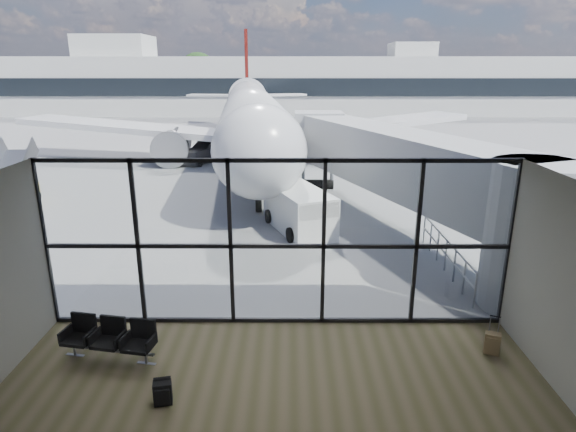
{
  "coord_description": "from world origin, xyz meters",
  "views": [
    {
      "loc": [
        0.33,
        -11.63,
        6.62
      ],
      "look_at": [
        0.27,
        3.0,
        2.08
      ],
      "focal_mm": 30.0,
      "sensor_mm": 36.0,
      "label": 1
    }
  ],
  "objects_px": {
    "belt_loader": "(198,155)",
    "backpack": "(163,393)",
    "mobile_stairs": "(10,194)",
    "service_van": "(300,210)",
    "airliner": "(250,114)",
    "seating_row": "(111,336)",
    "suitcase": "(492,343)"
  },
  "relations": [
    {
      "from": "belt_loader",
      "to": "mobile_stairs",
      "type": "bearing_deg",
      "value": -105.4
    },
    {
      "from": "suitcase",
      "to": "airliner",
      "type": "height_order",
      "value": "airliner"
    },
    {
      "from": "service_van",
      "to": "belt_loader",
      "type": "bearing_deg",
      "value": 93.86
    },
    {
      "from": "suitcase",
      "to": "mobile_stairs",
      "type": "height_order",
      "value": "mobile_stairs"
    },
    {
      "from": "airliner",
      "to": "mobile_stairs",
      "type": "bearing_deg",
      "value": -132.25
    },
    {
      "from": "suitcase",
      "to": "belt_loader",
      "type": "relative_size",
      "value": 0.23
    },
    {
      "from": "suitcase",
      "to": "belt_loader",
      "type": "bearing_deg",
      "value": 136.55
    },
    {
      "from": "backpack",
      "to": "mobile_stairs",
      "type": "distance_m",
      "value": 18.46
    },
    {
      "from": "suitcase",
      "to": "backpack",
      "type": "bearing_deg",
      "value": -145.09
    },
    {
      "from": "backpack",
      "to": "suitcase",
      "type": "relative_size",
      "value": 0.57
    },
    {
      "from": "seating_row",
      "to": "belt_loader",
      "type": "distance_m",
      "value": 24.28
    },
    {
      "from": "service_van",
      "to": "mobile_stairs",
      "type": "distance_m",
      "value": 14.72
    },
    {
      "from": "mobile_stairs",
      "to": "belt_loader",
      "type": "bearing_deg",
      "value": 51.65
    },
    {
      "from": "backpack",
      "to": "airliner",
      "type": "xyz_separation_m",
      "value": [
        -0.43,
        29.2,
        2.91
      ]
    },
    {
      "from": "service_van",
      "to": "airliner",
      "type": "bearing_deg",
      "value": 79.34
    },
    {
      "from": "belt_loader",
      "to": "backpack",
      "type": "bearing_deg",
      "value": -63.73
    },
    {
      "from": "airliner",
      "to": "mobile_stairs",
      "type": "relative_size",
      "value": 10.8
    },
    {
      "from": "backpack",
      "to": "suitcase",
      "type": "distance_m",
      "value": 7.68
    },
    {
      "from": "seating_row",
      "to": "belt_loader",
      "type": "xyz_separation_m",
      "value": [
        -2.35,
        24.17,
        0.06
      ]
    },
    {
      "from": "service_van",
      "to": "belt_loader",
      "type": "xyz_separation_m",
      "value": [
        -7.01,
        14.85,
        -0.3
      ]
    },
    {
      "from": "service_van",
      "to": "belt_loader",
      "type": "relative_size",
      "value": 1.06
    },
    {
      "from": "backpack",
      "to": "suitcase",
      "type": "xyz_separation_m",
      "value": [
        7.46,
        1.84,
        0.03
      ]
    },
    {
      "from": "belt_loader",
      "to": "mobile_stairs",
      "type": "distance_m",
      "value": 13.35
    },
    {
      "from": "seating_row",
      "to": "service_van",
      "type": "xyz_separation_m",
      "value": [
        4.66,
        9.32,
        0.36
      ]
    },
    {
      "from": "service_van",
      "to": "mobile_stairs",
      "type": "xyz_separation_m",
      "value": [
        -14.26,
        3.64,
        -0.3
      ]
    },
    {
      "from": "seating_row",
      "to": "belt_loader",
      "type": "relative_size",
      "value": 0.54
    },
    {
      "from": "suitcase",
      "to": "service_van",
      "type": "distance_m",
      "value": 10.2
    },
    {
      "from": "seating_row",
      "to": "mobile_stairs",
      "type": "height_order",
      "value": "mobile_stairs"
    },
    {
      "from": "mobile_stairs",
      "to": "service_van",
      "type": "bearing_deg",
      "value": -19.75
    },
    {
      "from": "belt_loader",
      "to": "mobile_stairs",
      "type": "xyz_separation_m",
      "value": [
        -7.26,
        -11.21,
        -0.0
      ]
    },
    {
      "from": "backpack",
      "to": "airliner",
      "type": "bearing_deg",
      "value": 79.5
    },
    {
      "from": "airliner",
      "to": "backpack",
      "type": "bearing_deg",
      "value": -94.82
    }
  ]
}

